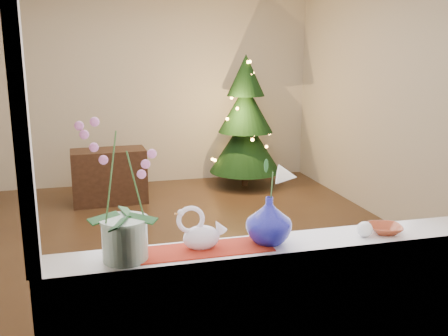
{
  "coord_description": "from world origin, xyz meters",
  "views": [
    {
      "loc": [
        -0.81,
        -4.49,
        1.82
      ],
      "look_at": [
        0.0,
        -1.4,
        1.07
      ],
      "focal_mm": 40.0,
      "sensor_mm": 36.0,
      "label": 1
    }
  ],
  "objects_px": {
    "amber_dish": "(385,230)",
    "swan": "(201,228)",
    "orchid_pot": "(123,191)",
    "side_table": "(109,176)",
    "xmas_tree": "(245,122)",
    "paperweight": "(365,229)",
    "blue_vase": "(269,217)"
  },
  "relations": [
    {
      "from": "swan",
      "to": "xmas_tree",
      "type": "distance_m",
      "value": 4.57
    },
    {
      "from": "blue_vase",
      "to": "xmas_tree",
      "type": "xyz_separation_m",
      "value": [
        1.22,
        4.31,
        -0.16
      ]
    },
    {
      "from": "orchid_pot",
      "to": "side_table",
      "type": "xyz_separation_m",
      "value": [
        0.05,
        3.99,
        -0.9
      ]
    },
    {
      "from": "xmas_tree",
      "to": "swan",
      "type": "bearing_deg",
      "value": -109.76
    },
    {
      "from": "swan",
      "to": "side_table",
      "type": "distance_m",
      "value": 4.03
    },
    {
      "from": "orchid_pot",
      "to": "amber_dish",
      "type": "distance_m",
      "value": 1.33
    },
    {
      "from": "orchid_pot",
      "to": "xmas_tree",
      "type": "height_order",
      "value": "xmas_tree"
    },
    {
      "from": "xmas_tree",
      "to": "side_table",
      "type": "relative_size",
      "value": 2.02
    },
    {
      "from": "swan",
      "to": "side_table",
      "type": "xyz_separation_m",
      "value": [
        -0.31,
        3.96,
        -0.69
      ]
    },
    {
      "from": "blue_vase",
      "to": "paperweight",
      "type": "bearing_deg",
      "value": -5.03
    },
    {
      "from": "swan",
      "to": "paperweight",
      "type": "bearing_deg",
      "value": -10.3
    },
    {
      "from": "amber_dish",
      "to": "xmas_tree",
      "type": "relative_size",
      "value": 0.08
    },
    {
      "from": "blue_vase",
      "to": "orchid_pot",
      "type": "bearing_deg",
      "value": -177.73
    },
    {
      "from": "orchid_pot",
      "to": "blue_vase",
      "type": "distance_m",
      "value": 0.7
    },
    {
      "from": "orchid_pot",
      "to": "swan",
      "type": "relative_size",
      "value": 2.68
    },
    {
      "from": "swan",
      "to": "amber_dish",
      "type": "bearing_deg",
      "value": -8.61
    },
    {
      "from": "orchid_pot",
      "to": "amber_dish",
      "type": "relative_size",
      "value": 4.45
    },
    {
      "from": "paperweight",
      "to": "side_table",
      "type": "relative_size",
      "value": 0.09
    },
    {
      "from": "blue_vase",
      "to": "paperweight",
      "type": "relative_size",
      "value": 3.4
    },
    {
      "from": "amber_dish",
      "to": "swan",
      "type": "bearing_deg",
      "value": 178.0
    },
    {
      "from": "swan",
      "to": "xmas_tree",
      "type": "bearing_deg",
      "value": 63.63
    },
    {
      "from": "blue_vase",
      "to": "xmas_tree",
      "type": "distance_m",
      "value": 4.48
    },
    {
      "from": "side_table",
      "to": "xmas_tree",
      "type": "bearing_deg",
      "value": 8.19
    },
    {
      "from": "blue_vase",
      "to": "side_table",
      "type": "bearing_deg",
      "value": 99.07
    },
    {
      "from": "orchid_pot",
      "to": "amber_dish",
      "type": "xyz_separation_m",
      "value": [
        1.3,
        0.0,
        -0.3
      ]
    },
    {
      "from": "blue_vase",
      "to": "amber_dish",
      "type": "distance_m",
      "value": 0.63
    },
    {
      "from": "paperweight",
      "to": "amber_dish",
      "type": "bearing_deg",
      "value": 8.82
    },
    {
      "from": "swan",
      "to": "xmas_tree",
      "type": "xyz_separation_m",
      "value": [
        1.54,
        4.3,
        -0.12
      ]
    },
    {
      "from": "swan",
      "to": "side_table",
      "type": "relative_size",
      "value": 0.27
    },
    {
      "from": "orchid_pot",
      "to": "paperweight",
      "type": "distance_m",
      "value": 1.2
    },
    {
      "from": "side_table",
      "to": "paperweight",
      "type": "bearing_deg",
      "value": -76.68
    },
    {
      "from": "orchid_pot",
      "to": "side_table",
      "type": "height_order",
      "value": "orchid_pot"
    }
  ]
}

